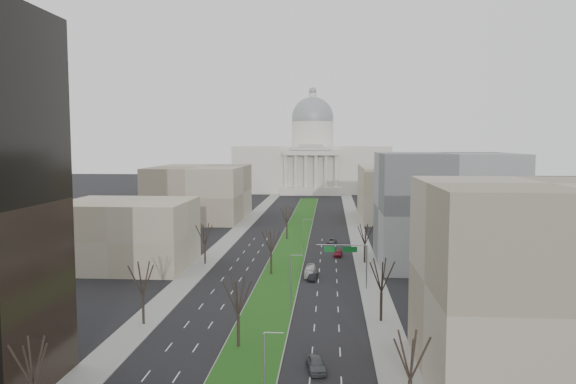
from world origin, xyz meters
The scene contains 28 objects.
ground centered at (0.00, 120.00, 0.00)m, with size 600.00×600.00×0.00m, color black.
median centered at (0.00, 118.99, 0.10)m, with size 8.00×222.03×0.20m.
sidewalk_left centered at (-17.50, 95.00, 0.07)m, with size 5.00×330.00×0.15m, color gray.
sidewalk_right centered at (17.50, 95.00, 0.07)m, with size 5.00×330.00×0.15m, color gray.
capitol centered at (0.00, 269.59, 16.31)m, with size 80.00×46.00×55.00m.
building_beige_left centered at (-33.00, 85.00, 7.00)m, with size 26.00×22.00×14.00m, color tan.
building_tan_right centered at (33.00, 32.00, 11.00)m, with size 26.00×24.00×22.00m, color gray.
building_grey_right centered at (34.00, 92.00, 12.00)m, with size 28.00×26.00×24.00m, color slate.
building_far_left centered at (-35.00, 160.00, 9.00)m, with size 30.00×40.00×18.00m, color gray.
building_far_right centered at (35.00, 165.00, 9.00)m, with size 30.00×40.00×18.00m, color tan.
tree_left_near centered at (-17.20, 18.00, 6.61)m, with size 5.10×5.10×9.18m.
tree_left_mid centered at (-17.20, 48.00, 7.00)m, with size 5.40×5.40×9.72m.
tree_left_far centered at (-17.20, 88.00, 6.84)m, with size 5.28×5.28×9.50m.
tree_right_near centered at (17.20, 22.00, 6.69)m, with size 5.16×5.16×9.29m.
tree_right_mid centered at (17.20, 52.00, 7.16)m, with size 5.52×5.52×9.94m.
tree_right_far centered at (17.20, 92.00, 6.53)m, with size 5.04×5.04×9.07m.
tree_median_a centered at (-2.00, 40.00, 7.00)m, with size 5.40×5.40×9.72m.
tree_median_b centered at (-2.00, 80.00, 7.00)m, with size 5.40×5.40×9.72m.
tree_median_c centered at (-2.00, 120.00, 7.00)m, with size 5.40×5.40×9.72m.
streetlamp_median_a centered at (3.76, 20.00, 4.81)m, with size 1.90×0.20×9.16m.
streetlamp_median_b centered at (3.76, 55.00, 4.81)m, with size 1.90×0.20×9.16m.
streetlamp_median_c centered at (3.76, 95.00, 4.81)m, with size 1.90×0.20×9.16m.
mast_arm_signs centered at (13.49, 70.03, 6.11)m, with size 9.12×0.24×8.09m.
car_grey_near centered at (8.13, 33.47, 0.83)m, with size 1.97×4.89×1.67m, color #45484B.
car_black centered at (6.42, 75.95, 0.67)m, with size 1.43×4.09×1.35m, color black.
car_red centered at (11.48, 98.96, 0.66)m, with size 1.86×4.57×1.33m, color maroon.
car_grey_far centered at (10.12, 114.92, 0.66)m, with size 2.19×4.76×1.32m, color #4D5055.
box_van centered at (5.75, 79.32, 0.98)m, with size 1.65×7.03×1.96m, color silver.
Camera 1 is at (9.64, -29.29, 26.37)m, focal length 35.00 mm.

